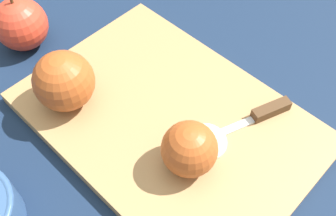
% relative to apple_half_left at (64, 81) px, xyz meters
% --- Properties ---
extents(ground_plane, '(4.00, 4.00, 0.00)m').
position_rel_apple_half_left_xyz_m(ground_plane, '(0.12, 0.10, -0.06)').
color(ground_plane, '#14233D').
extents(cutting_board, '(0.46, 0.34, 0.02)m').
position_rel_apple_half_left_xyz_m(cutting_board, '(0.12, 0.10, -0.05)').
color(cutting_board, '#A37A4C').
rests_on(cutting_board, ground_plane).
extents(apple_half_left, '(0.09, 0.09, 0.09)m').
position_rel_apple_half_left_xyz_m(apple_half_left, '(0.00, 0.00, 0.00)').
color(apple_half_left, '#AD4C1E').
rests_on(apple_half_left, cutting_board).
extents(apple_half_right, '(0.07, 0.07, 0.07)m').
position_rel_apple_half_left_xyz_m(apple_half_right, '(0.19, 0.07, -0.01)').
color(apple_half_right, '#AD4C1E').
rests_on(apple_half_right, cutting_board).
extents(knife, '(0.05, 0.14, 0.02)m').
position_rel_apple_half_left_xyz_m(knife, '(0.21, 0.21, -0.04)').
color(knife, silver).
rests_on(knife, cutting_board).
extents(apple_slice, '(0.06, 0.06, 0.00)m').
position_rel_apple_half_left_xyz_m(apple_slice, '(0.19, 0.11, -0.04)').
color(apple_slice, '#EFE5C6').
rests_on(apple_slice, cutting_board).
extents(apple_whole, '(0.09, 0.09, 0.10)m').
position_rel_apple_half_left_xyz_m(apple_whole, '(-0.17, 0.01, -0.02)').
color(apple_whole, red).
rests_on(apple_whole, ground_plane).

